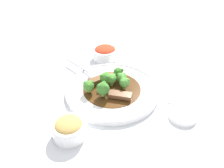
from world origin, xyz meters
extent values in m
plane|color=silver|center=(0.00, 0.00, 0.00)|extent=(4.00, 4.00, 0.00)
cylinder|color=white|center=(0.00, 0.00, 0.01)|extent=(0.32, 0.32, 0.01)
torus|color=white|center=(0.00, 0.00, 0.01)|extent=(0.32, 0.32, 0.01)
cylinder|color=#4C2D14|center=(0.00, 0.00, 0.01)|extent=(0.20, 0.20, 0.00)
cube|color=brown|center=(0.06, -0.02, 0.03)|extent=(0.06, 0.07, 0.02)
cube|color=brown|center=(0.02, -0.04, 0.03)|extent=(0.04, 0.07, 0.01)
cube|color=brown|center=(-0.04, 0.04, 0.03)|extent=(0.08, 0.04, 0.01)
cylinder|color=#7FA84C|center=(0.01, -0.01, 0.03)|extent=(0.01, 0.01, 0.02)
sphere|color=#4C8E38|center=(0.01, -0.01, 0.05)|extent=(0.03, 0.03, 0.03)
sphere|color=#4C8E38|center=(0.02, -0.01, 0.06)|extent=(0.01, 0.01, 0.01)
sphere|color=#4C8E38|center=(0.00, 0.00, 0.06)|extent=(0.01, 0.01, 0.01)
sphere|color=#4C8E38|center=(0.00, -0.02, 0.06)|extent=(0.01, 0.01, 0.01)
cylinder|color=#7FA84C|center=(0.01, 0.05, 0.03)|extent=(0.01, 0.01, 0.01)
sphere|color=#387028|center=(0.01, 0.05, 0.05)|extent=(0.04, 0.04, 0.04)
sphere|color=#387028|center=(0.02, 0.06, 0.06)|extent=(0.02, 0.02, 0.02)
sphere|color=#387028|center=(0.00, 0.05, 0.06)|extent=(0.02, 0.02, 0.02)
sphere|color=#387028|center=(0.01, 0.04, 0.06)|extent=(0.02, 0.02, 0.02)
cylinder|color=#8EB756|center=(0.00, -0.06, 0.03)|extent=(0.01, 0.01, 0.01)
sphere|color=#387028|center=(0.00, -0.06, 0.04)|extent=(0.03, 0.03, 0.03)
sphere|color=#387028|center=(0.00, -0.05, 0.05)|extent=(0.01, 0.01, 0.01)
sphere|color=#387028|center=(-0.01, -0.06, 0.05)|extent=(0.01, 0.01, 0.01)
sphere|color=#387028|center=(0.00, -0.07, 0.05)|extent=(0.01, 0.01, 0.01)
cylinder|color=#8EB756|center=(-0.02, -0.03, 0.03)|extent=(0.01, 0.01, 0.01)
sphere|color=#4C8E38|center=(-0.02, -0.03, 0.04)|extent=(0.03, 0.03, 0.03)
sphere|color=#4C8E38|center=(-0.03, -0.02, 0.05)|extent=(0.01, 0.01, 0.01)
sphere|color=#4C8E38|center=(-0.03, -0.04, 0.05)|extent=(0.01, 0.01, 0.01)
sphere|color=#4C8E38|center=(-0.01, -0.03, 0.05)|extent=(0.01, 0.01, 0.01)
cylinder|color=#7FA84C|center=(0.03, -0.01, 0.03)|extent=(0.01, 0.01, 0.01)
sphere|color=#427F2D|center=(0.03, -0.01, 0.05)|extent=(0.04, 0.04, 0.04)
sphere|color=#427F2D|center=(0.02, 0.00, 0.06)|extent=(0.01, 0.01, 0.01)
sphere|color=#427F2D|center=(0.03, -0.02, 0.06)|extent=(0.01, 0.01, 0.01)
sphere|color=#427F2D|center=(0.04, 0.00, 0.06)|extent=(0.01, 0.01, 0.01)
cylinder|color=#8EB756|center=(-0.04, -0.01, 0.03)|extent=(0.01, 0.01, 0.01)
sphere|color=#4C8E38|center=(-0.04, -0.01, 0.04)|extent=(0.03, 0.03, 0.03)
sphere|color=#4C8E38|center=(-0.05, -0.01, 0.05)|extent=(0.01, 0.01, 0.01)
sphere|color=#4C8E38|center=(-0.03, -0.02, 0.05)|extent=(0.01, 0.01, 0.01)
sphere|color=#4C8E38|center=(-0.04, 0.00, 0.05)|extent=(0.01, 0.01, 0.01)
cylinder|color=#8EB756|center=(0.06, 0.05, 0.02)|extent=(0.01, 0.01, 0.01)
sphere|color=#427F2D|center=(0.06, 0.05, 0.04)|extent=(0.04, 0.04, 0.04)
sphere|color=#427F2D|center=(0.06, 0.04, 0.05)|extent=(0.01, 0.01, 0.01)
sphere|color=#427F2D|center=(0.07, 0.05, 0.05)|extent=(0.01, 0.01, 0.01)
sphere|color=#427F2D|center=(0.06, 0.06, 0.05)|extent=(0.01, 0.01, 0.01)
ellipsoid|color=#B7B7BC|center=(0.07, -0.03, 0.03)|extent=(0.08, 0.07, 0.01)
cylinder|color=#B7B7BC|center=(0.17, -0.07, 0.02)|extent=(0.13, 0.06, 0.01)
cylinder|color=white|center=(0.11, -0.20, 0.00)|extent=(0.06, 0.06, 0.01)
cylinder|color=white|center=(0.11, -0.20, 0.02)|extent=(0.11, 0.11, 0.04)
torus|color=white|center=(0.11, -0.20, 0.04)|extent=(0.11, 0.11, 0.01)
ellipsoid|color=red|center=(0.11, -0.20, 0.04)|extent=(0.08, 0.08, 0.03)
cylinder|color=white|center=(0.04, 0.22, 0.00)|extent=(0.05, 0.05, 0.01)
cylinder|color=white|center=(0.04, 0.22, 0.02)|extent=(0.09, 0.09, 0.04)
torus|color=white|center=(0.04, 0.22, 0.04)|extent=(0.09, 0.09, 0.01)
ellipsoid|color=tan|center=(0.04, 0.22, 0.04)|extent=(0.07, 0.07, 0.03)
cylinder|color=white|center=(-0.24, 0.04, 0.01)|extent=(0.08, 0.08, 0.01)
torus|color=white|center=(-0.24, 0.04, 0.01)|extent=(0.08, 0.08, 0.01)
cube|color=silver|center=(-0.23, -0.06, 0.00)|extent=(0.11, 0.10, 0.01)
camera|label=1|loc=(-0.21, 0.54, 0.47)|focal=35.00mm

